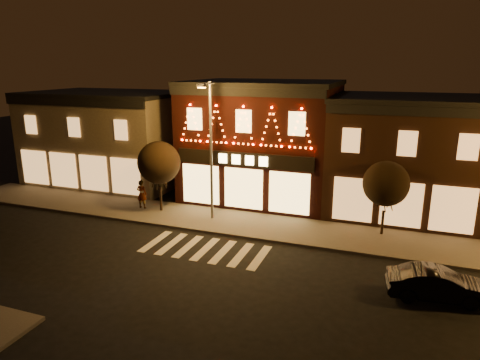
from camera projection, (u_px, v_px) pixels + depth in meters
The scene contains 10 objects.
ground at pixel (168, 284), 18.94m from camera, with size 120.00×120.00×0.00m, color black.
sidewalk_far at pixel (264, 226), 25.51m from camera, with size 44.00×4.00×0.15m, color #47423D.
building_left at pixel (110, 137), 34.99m from camera, with size 12.20×8.28×7.30m.
building_pulp at pixel (263, 140), 30.53m from camera, with size 10.20×8.34×8.30m.
building_right_a at pixel (404, 155), 27.50m from camera, with size 9.20×8.28×7.50m.
streetlamp_mid at pixel (210, 141), 25.25m from camera, with size 0.61×1.91×8.30m.
tree_left at pixel (159, 163), 27.32m from camera, with size 2.73×2.73×4.56m.
tree_right at pixel (386, 184), 23.46m from camera, with size 2.50×2.50×4.18m.
dark_sedan at pixel (438, 284), 17.62m from camera, with size 1.40×4.00×1.32m, color black.
pedestrian at pixel (142, 194), 28.38m from camera, with size 0.69×0.46×1.90m, color gray.
Camera 1 is at (8.88, -14.95, 9.38)m, focal length 32.20 mm.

